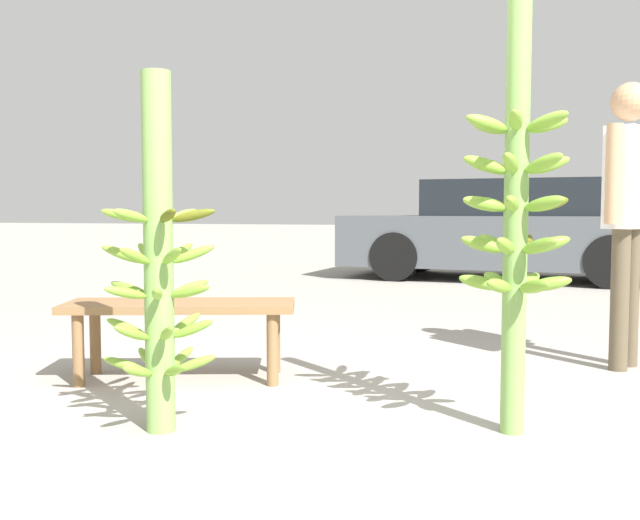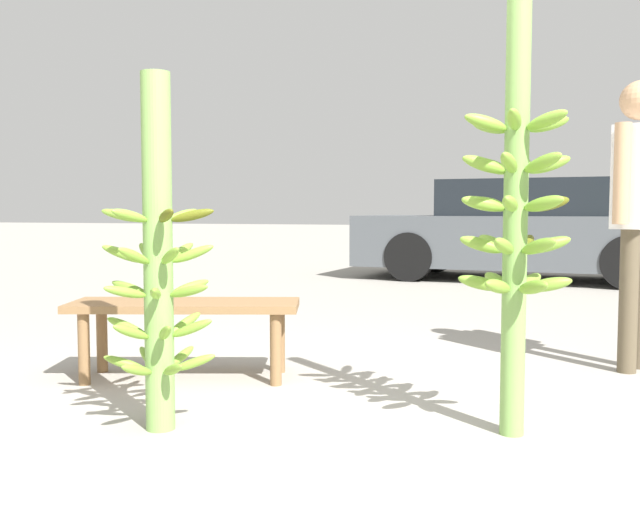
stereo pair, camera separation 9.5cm
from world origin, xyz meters
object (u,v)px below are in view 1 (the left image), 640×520
(market_bench, at_px, (180,314))
(vendor_person, at_px, (628,196))
(banana_stalk_left, at_px, (159,264))
(banana_stalk_center, at_px, (516,213))
(parked_car, at_px, (508,231))

(market_bench, bearing_deg, vendor_person, 5.08)
(vendor_person, bearing_deg, market_bench, 138.51)
(market_bench, bearing_deg, banana_stalk_left, -85.35)
(banana_stalk_center, xyz_separation_m, market_bench, (-1.72, 0.44, -0.54))
(market_bench, distance_m, parked_car, 6.41)
(parked_car, bearing_deg, market_bench, 170.75)
(vendor_person, xyz_separation_m, market_bench, (-2.29, -0.97, -0.63))
(banana_stalk_left, bearing_deg, banana_stalk_center, 15.69)
(banana_stalk_left, distance_m, banana_stalk_center, 1.45)
(banana_stalk_center, distance_m, parked_car, 6.68)
(banana_stalk_center, height_order, parked_car, banana_stalk_center)
(banana_stalk_center, bearing_deg, vendor_person, 67.80)
(banana_stalk_center, bearing_deg, banana_stalk_left, -164.31)
(parked_car, bearing_deg, vendor_person, -167.06)
(banana_stalk_left, bearing_deg, parked_car, 80.89)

